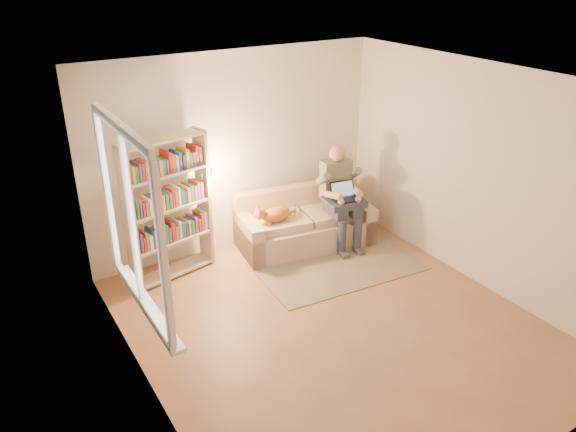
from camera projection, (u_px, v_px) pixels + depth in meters
floor at (334, 324)px, 6.06m from camera, size 4.50×4.50×0.00m
ceiling at (344, 82)px, 4.95m from camera, size 4.00×4.50×0.02m
wall_left at (139, 270)px, 4.56m from camera, size 0.02×4.50×2.60m
wall_right at (479, 177)px, 6.45m from camera, size 0.02×4.50×2.60m
wall_back at (236, 153)px, 7.24m from camera, size 4.00×0.02×2.60m
wall_front at (536, 337)px, 3.77m from camera, size 4.00×0.02×2.60m
window at (137, 250)px, 4.71m from camera, size 0.12×1.52×1.69m
sofa at (304, 225)px, 7.63m from camera, size 1.89×1.07×0.76m
person at (340, 192)px, 7.46m from camera, size 0.47×0.67×1.36m
cat at (277, 214)px, 7.25m from camera, size 0.63×0.28×0.23m
blanket at (343, 202)px, 7.38m from camera, size 0.55×0.48×0.09m
laptop at (343, 195)px, 7.35m from camera, size 0.37×0.33×0.29m
bookshelf at (168, 202)px, 6.60m from camera, size 1.21×0.48×1.78m
rug at (338, 266)px, 7.19m from camera, size 2.14×1.36×0.01m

